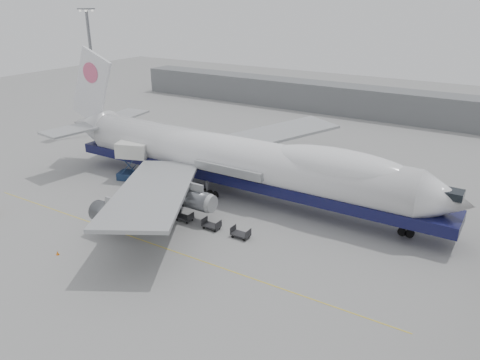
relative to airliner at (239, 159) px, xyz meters
The scene contains 12 objects.
ground 13.27m from the airliner, 93.08° to the right, with size 260.00×260.00×0.00m, color gray.
apron_line 18.87m from the airliner, 92.05° to the right, with size 60.00×0.15×0.01m, color gold.
hangar 59.01m from the airliner, 100.40° to the left, with size 110.00×8.00×7.00m, color slate.
floodlight_mast 45.14m from the airliner, 164.28° to the left, with size 2.40×2.40×25.43m.
airliner is the anchor object (origin of this frame).
catering_truck 18.10m from the airliner, 168.82° to the right, with size 5.90×4.87×6.18m.
traffic_cone 27.59m from the airliner, 108.40° to the right, with size 0.34×0.34×0.51m.
dolly_0 15.98m from the airliner, 133.10° to the right, with size 2.30×1.35×1.30m.
dolly_1 13.55m from the airliner, 118.34° to the right, with size 2.30×1.35×1.30m.
dolly_2 12.27m from the airliner, 98.14° to the right, with size 2.30×1.35×1.30m.
dolly_3 12.49m from the airliner, 75.78° to the right, with size 2.30×1.35×1.30m.
dolly_4 14.13m from the airliner, 56.98° to the right, with size 2.30×1.35×1.30m.
Camera 1 is at (34.68, -42.29, 27.84)m, focal length 35.00 mm.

